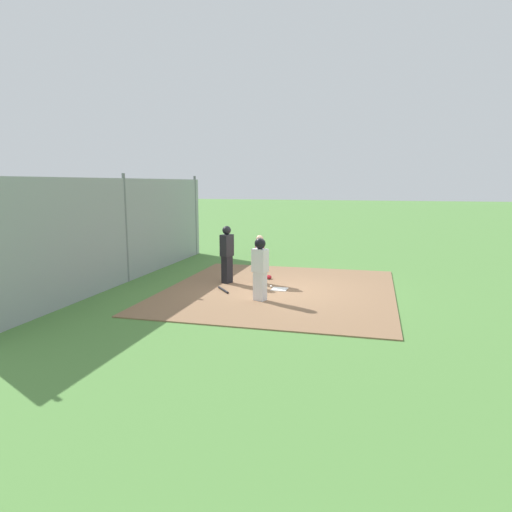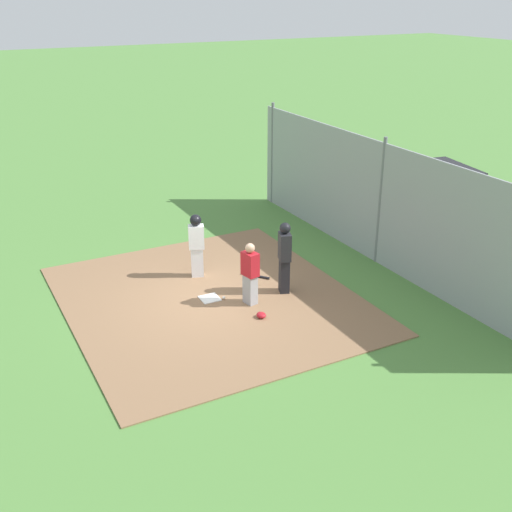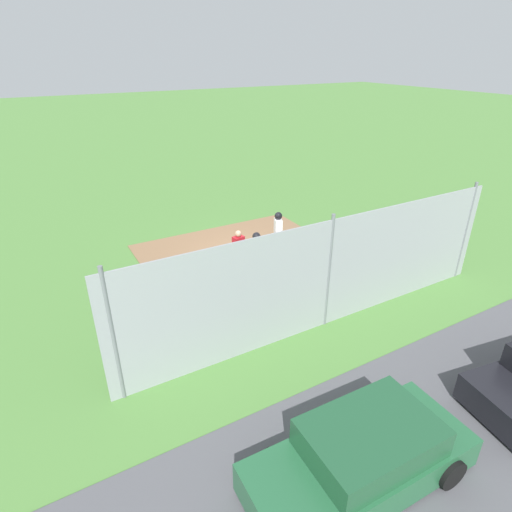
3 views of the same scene
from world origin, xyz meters
name	(u,v)px [view 3 (image 3 of 3)]	position (x,y,z in m)	size (l,w,h in m)	color
ground_plane	(245,258)	(0.00, 0.00, 0.00)	(140.00, 140.00, 0.00)	#51843D
dirt_infield	(245,257)	(0.00, 0.00, 0.01)	(7.20, 6.40, 0.03)	#896647
home_plate	(245,257)	(0.00, 0.00, 0.04)	(0.44, 0.44, 0.02)	white
catcher	(239,250)	(-0.63, -0.75, 0.79)	(0.42, 0.33, 1.48)	#9E9EA3
umpire	(256,256)	(-0.47, -1.74, 0.95)	(0.45, 0.37, 1.75)	black
runner	(278,230)	(1.31, -0.25, 0.96)	(0.38, 0.45, 1.64)	silver
baseball_bat	(279,269)	(0.57, -1.51, 0.06)	(0.06, 0.06, 0.76)	black
catcher_mask	(219,271)	(-1.36, -0.64, 0.09)	(0.24, 0.20, 0.12)	#B21923
baseball	(244,260)	(-0.17, -0.29, 0.07)	(0.07, 0.07, 0.07)	white
backstop_fence	(328,275)	(0.00, -4.85, 1.60)	(12.00, 0.10, 3.35)	#93999E
parking_lot	(462,437)	(0.00, -9.37, 0.02)	(18.00, 5.20, 0.04)	#515156
parked_car_green	(363,457)	(-2.46, -9.04, 0.61)	(4.25, 1.97, 1.28)	#235B38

